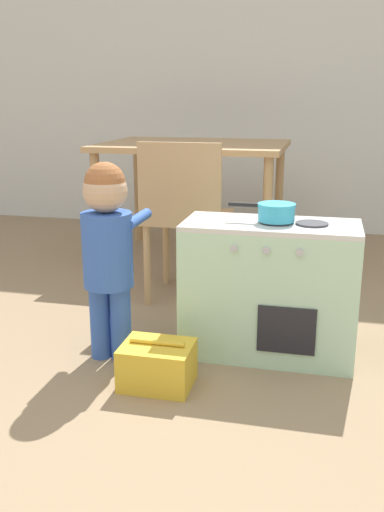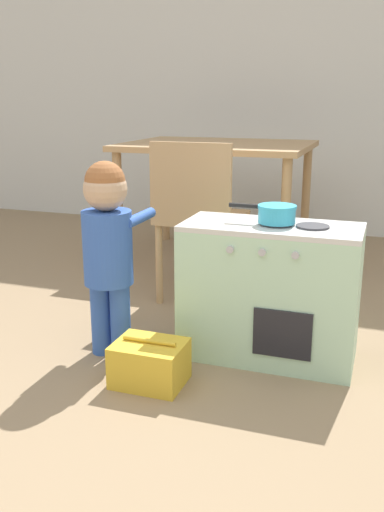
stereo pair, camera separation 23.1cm
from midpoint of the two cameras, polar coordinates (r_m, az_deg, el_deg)
name	(u,v)px [view 1 (the left image)]	position (r m, az deg, el deg)	size (l,w,h in m)	color
ground_plane	(102,496)	(1.72, -13.11, -22.45)	(16.00, 16.00, 0.00)	#8E7556
wall_back	(262,62)	(4.62, 5.48, 18.76)	(10.00, 0.06, 2.60)	silver
play_kitchen	(269,289)	(2.35, 4.94, -3.39)	(0.70, 0.34, 0.57)	#B2DBB7
toy_pot	(276,211)	(2.27, 5.49, 4.47)	(0.27, 0.15, 0.07)	#38B2D6
child_figure	(108,240)	(2.28, -11.34, 1.55)	(0.22, 0.34, 0.81)	#335BB7
toy_basket	(157,365)	(2.17, -6.59, -10.83)	(0.26, 0.21, 0.18)	gold
dining_table	(194,158)	(3.69, -1.62, 9.80)	(1.15, 0.91, 0.76)	tan
dining_chair_near	(186,214)	(2.92, -2.92, 4.15)	(0.41, 0.41, 0.84)	tan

